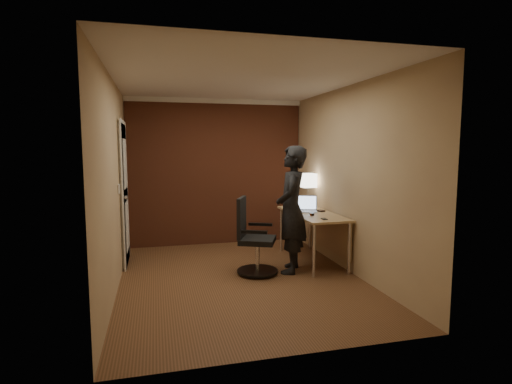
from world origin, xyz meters
TOP-DOWN VIEW (x-y plane):
  - room at (-0.27, 1.54)m, footprint 4.00×4.00m
  - desk at (1.25, 0.48)m, footprint 0.60×1.50m
  - desk_lamp at (1.34, 1.06)m, footprint 0.22×0.22m
  - laptop at (1.14, 0.63)m, footprint 0.40×0.36m
  - mouse at (1.09, 0.28)m, footprint 0.09×0.11m
  - phone at (1.13, -0.06)m, footprint 0.07×0.12m
  - wallet at (1.34, 0.55)m, footprint 0.12×0.13m
  - office_chair at (0.20, 0.14)m, footprint 0.59×0.64m
  - person at (0.73, 0.11)m, footprint 0.62×0.73m

SIDE VIEW (x-z plane):
  - office_chair at x=0.20m, z-range -0.06..0.94m
  - desk at x=1.25m, z-range 0.24..0.97m
  - phone at x=1.13m, z-range 0.73..0.74m
  - wallet at x=1.34m, z-range 0.73..0.75m
  - mouse at x=1.09m, z-range 0.73..0.76m
  - laptop at x=1.14m, z-range 0.68..0.91m
  - person at x=0.73m, z-range 0.00..1.70m
  - desk_lamp at x=1.34m, z-range 0.88..1.41m
  - room at x=-0.27m, z-range -0.63..3.37m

